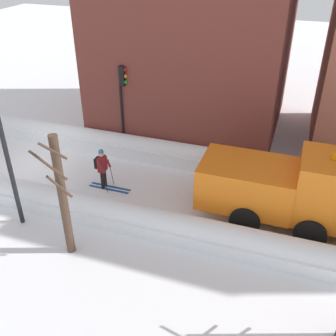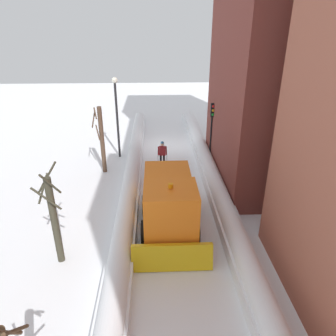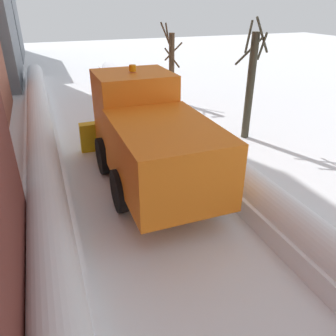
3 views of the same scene
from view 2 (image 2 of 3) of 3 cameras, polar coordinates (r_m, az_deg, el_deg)
The scene contains 9 objects.
ground_plane at distance 16.12m, azimuth 1.35°, elevation -8.52°, with size 80.00×80.00×0.00m, color white.
snowbank_left at distance 16.21m, azimuth 10.15°, elevation -6.84°, with size 1.10×36.00×1.04m.
snowbank_right at distance 15.95m, azimuth -7.57°, elevation -7.50°, with size 1.10×36.00×0.93m.
plow_truck at distance 14.35m, azimuth 0.18°, elevation -6.12°, with size 3.20×5.98×3.12m.
skier at distance 21.02m, azimuth -1.06°, elevation 2.88°, with size 0.62×1.80×1.81m.
traffic_light_pole at distance 21.20m, azimuth 8.10°, elevation 8.44°, with size 0.28×0.42×4.21m.
street_lamp at distance 22.10m, azimuth -9.44°, elevation 10.68°, with size 0.40×0.40×5.72m.
bare_tree_near at distance 20.18m, azimuth -12.09°, elevation 5.16°, with size 0.60×1.20×4.35m.
bare_tree_mid at distance 12.91m, azimuth -20.25°, elevation -8.70°, with size 1.04×0.92×4.32m.
Camera 2 is at (0.97, 23.43, 8.86)m, focal length 33.14 mm.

